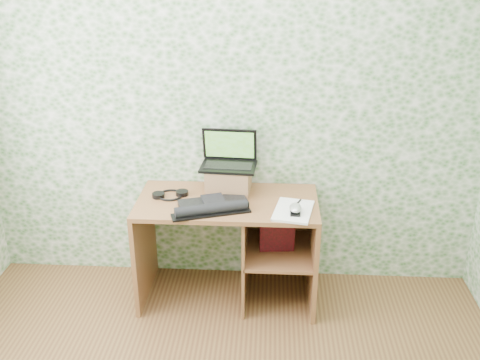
# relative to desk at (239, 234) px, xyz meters

# --- Properties ---
(wall_back) EXTENTS (3.50, 0.00, 3.50)m
(wall_back) POSITION_rel_desk_xyz_m (-0.08, 0.28, 0.82)
(wall_back) COLOR silver
(wall_back) RESTS_ON ground
(desk) EXTENTS (1.20, 0.60, 0.75)m
(desk) POSITION_rel_desk_xyz_m (0.00, 0.00, 0.00)
(desk) COLOR brown
(desk) RESTS_ON floor
(riser) EXTENTS (0.31, 0.26, 0.18)m
(riser) POSITION_rel_desk_xyz_m (-0.08, 0.12, 0.36)
(riser) COLOR brown
(riser) RESTS_ON desk
(laptop) EXTENTS (0.39, 0.28, 0.25)m
(laptop) POSITION_rel_desk_xyz_m (-0.08, 0.16, 0.50)
(laptop) COLOR black
(laptop) RESTS_ON riser
(keyboard) EXTENTS (0.51, 0.39, 0.07)m
(keyboard) POSITION_rel_desk_xyz_m (-0.16, -0.17, 0.29)
(keyboard) COLOR black
(keyboard) RESTS_ON desk
(headphones) EXTENTS (0.24, 0.22, 0.03)m
(headphones) POSITION_rel_desk_xyz_m (-0.47, 0.01, 0.28)
(headphones) COLOR black
(headphones) RESTS_ON desk
(notepad) EXTENTS (0.29, 0.36, 0.02)m
(notepad) POSITION_rel_desk_xyz_m (0.35, -0.17, 0.28)
(notepad) COLOR white
(notepad) RESTS_ON desk
(mouse) EXTENTS (0.08, 0.13, 0.04)m
(mouse) POSITION_rel_desk_xyz_m (0.36, -0.21, 0.30)
(mouse) COLOR silver
(mouse) RESTS_ON notepad
(pen) EXTENTS (0.07, 0.16, 0.01)m
(pen) POSITION_rel_desk_xyz_m (0.37, -0.10, 0.29)
(pen) COLOR black
(pen) RESTS_ON notepad
(red_box) EXTENTS (0.24, 0.10, 0.28)m
(red_box) POSITION_rel_desk_xyz_m (0.26, -0.03, 0.05)
(red_box) COLOR maroon
(red_box) RESTS_ON desk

